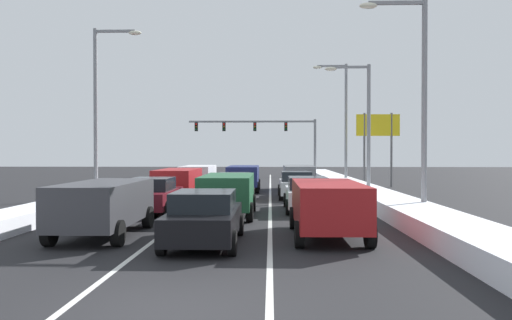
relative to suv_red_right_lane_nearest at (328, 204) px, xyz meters
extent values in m
plane|color=black|center=(-3.45, 11.68, -1.02)|extent=(122.41, 122.41, 0.00)
cube|color=silver|center=(-1.75, 16.39, -1.01)|extent=(0.14, 51.79, 0.01)
cube|color=silver|center=(-5.15, 16.39, -1.01)|extent=(0.14, 51.79, 0.01)
cube|color=white|center=(3.55, 16.39, -0.70)|extent=(2.03, 51.79, 0.64)
cube|color=white|center=(-10.45, 16.39, -0.72)|extent=(1.64, 51.79, 0.59)
cube|color=maroon|center=(0.00, 0.01, 0.03)|extent=(1.95, 4.90, 1.25)
cube|color=black|center=(0.00, -2.40, 0.30)|extent=(1.56, 0.06, 0.55)
cube|color=red|center=(-0.78, -2.39, -0.07)|extent=(0.20, 0.08, 0.28)
cube|color=red|center=(0.78, -2.39, -0.07)|extent=(0.20, 0.08, 0.28)
cylinder|color=black|center=(-0.96, 1.71, -0.65)|extent=(0.25, 0.74, 0.74)
cylinder|color=black|center=(0.95, 1.71, -0.65)|extent=(0.25, 0.74, 0.74)
cylinder|color=black|center=(-0.96, -1.69, -0.65)|extent=(0.25, 0.74, 0.74)
cylinder|color=black|center=(0.95, -1.69, -0.65)|extent=(0.25, 0.74, 0.74)
cube|color=silver|center=(-0.11, 6.92, -0.39)|extent=(1.82, 4.50, 0.70)
cube|color=black|center=(-0.11, 6.77, 0.22)|extent=(1.64, 2.20, 0.55)
cube|color=red|center=(-0.80, 4.72, -0.27)|extent=(0.24, 0.08, 0.14)
cube|color=red|center=(0.58, 4.72, -0.27)|extent=(0.24, 0.08, 0.14)
cylinder|color=black|center=(-1.00, 8.47, -0.69)|extent=(0.22, 0.66, 0.66)
cylinder|color=black|center=(0.78, 8.47, -0.69)|extent=(0.22, 0.66, 0.66)
cylinder|color=black|center=(-1.00, 5.37, -0.69)|extent=(0.22, 0.66, 0.66)
cylinder|color=black|center=(0.78, 5.37, -0.69)|extent=(0.22, 0.66, 0.66)
cube|color=#B7BABF|center=(-0.29, 13.23, -0.39)|extent=(1.82, 4.50, 0.70)
cube|color=black|center=(-0.29, 13.08, 0.22)|extent=(1.64, 2.20, 0.55)
cube|color=red|center=(-0.98, 11.03, -0.27)|extent=(0.24, 0.08, 0.14)
cube|color=red|center=(0.40, 11.03, -0.27)|extent=(0.24, 0.08, 0.14)
cylinder|color=black|center=(-1.18, 14.78, -0.69)|extent=(0.22, 0.66, 0.66)
cylinder|color=black|center=(0.60, 14.78, -0.69)|extent=(0.22, 0.66, 0.66)
cylinder|color=black|center=(-1.18, 11.68, -0.69)|extent=(0.22, 0.66, 0.66)
cylinder|color=black|center=(0.60, 11.68, -0.69)|extent=(0.22, 0.66, 0.66)
cube|color=slate|center=(0.17, 18.96, 0.03)|extent=(1.95, 4.90, 1.25)
cube|color=black|center=(0.17, 16.55, 0.30)|extent=(1.56, 0.06, 0.55)
cube|color=red|center=(-0.61, 16.56, -0.07)|extent=(0.20, 0.08, 0.28)
cube|color=red|center=(0.95, 16.56, -0.07)|extent=(0.20, 0.08, 0.28)
cylinder|color=black|center=(-0.79, 20.66, -0.65)|extent=(0.25, 0.74, 0.74)
cylinder|color=black|center=(1.12, 20.66, -0.65)|extent=(0.25, 0.74, 0.74)
cylinder|color=black|center=(-0.79, 17.26, -0.65)|extent=(0.25, 0.74, 0.74)
cylinder|color=black|center=(1.12, 17.26, -0.65)|extent=(0.25, 0.74, 0.74)
cube|color=black|center=(-3.59, -1.23, -0.39)|extent=(1.82, 4.50, 0.70)
cube|color=black|center=(-3.59, -1.38, 0.22)|extent=(1.64, 2.20, 0.55)
cube|color=red|center=(-4.28, -3.43, -0.27)|extent=(0.24, 0.08, 0.14)
cube|color=red|center=(-2.90, -3.43, -0.27)|extent=(0.24, 0.08, 0.14)
cylinder|color=black|center=(-4.48, 0.32, -0.69)|extent=(0.22, 0.66, 0.66)
cylinder|color=black|center=(-2.70, 0.32, -0.69)|extent=(0.22, 0.66, 0.66)
cylinder|color=black|center=(-4.48, -2.78, -0.69)|extent=(0.22, 0.66, 0.66)
cylinder|color=black|center=(-2.70, -2.78, -0.69)|extent=(0.22, 0.66, 0.66)
cube|color=#1E5633|center=(-3.47, 5.00, 0.03)|extent=(1.95, 4.90, 1.25)
cube|color=black|center=(-3.47, 2.59, 0.30)|extent=(1.56, 0.06, 0.55)
cube|color=red|center=(-4.25, 2.60, -0.07)|extent=(0.20, 0.08, 0.28)
cube|color=red|center=(-2.69, 2.60, -0.07)|extent=(0.20, 0.08, 0.28)
cylinder|color=black|center=(-4.42, 6.70, -0.65)|extent=(0.25, 0.74, 0.74)
cylinder|color=black|center=(-2.51, 6.70, -0.65)|extent=(0.25, 0.74, 0.74)
cylinder|color=black|center=(-4.42, 3.30, -0.65)|extent=(0.25, 0.74, 0.74)
cylinder|color=black|center=(-2.51, 3.30, -0.65)|extent=(0.25, 0.74, 0.74)
cube|color=#937F60|center=(-3.65, 11.11, -0.39)|extent=(1.82, 4.50, 0.70)
cube|color=black|center=(-3.65, 10.96, 0.22)|extent=(1.64, 2.20, 0.55)
cube|color=red|center=(-4.34, 8.91, -0.27)|extent=(0.24, 0.08, 0.14)
cube|color=red|center=(-2.96, 8.91, -0.27)|extent=(0.24, 0.08, 0.14)
cylinder|color=black|center=(-4.54, 12.66, -0.69)|extent=(0.22, 0.66, 0.66)
cylinder|color=black|center=(-2.76, 12.66, -0.69)|extent=(0.22, 0.66, 0.66)
cylinder|color=black|center=(-4.54, 9.56, -0.69)|extent=(0.22, 0.66, 0.66)
cylinder|color=black|center=(-2.76, 9.56, -0.69)|extent=(0.22, 0.66, 0.66)
cube|color=navy|center=(-3.53, 17.95, 0.03)|extent=(1.95, 4.90, 1.25)
cube|color=black|center=(-3.53, 15.54, 0.30)|extent=(1.56, 0.06, 0.55)
cube|color=red|center=(-4.31, 15.55, -0.07)|extent=(0.20, 0.08, 0.28)
cube|color=red|center=(-2.75, 15.55, -0.07)|extent=(0.20, 0.08, 0.28)
cylinder|color=black|center=(-4.49, 19.65, -0.65)|extent=(0.25, 0.74, 0.74)
cylinder|color=black|center=(-2.58, 19.65, -0.65)|extent=(0.25, 0.74, 0.74)
cylinder|color=black|center=(-4.49, 16.25, -0.65)|extent=(0.25, 0.74, 0.74)
cylinder|color=black|center=(-2.58, 16.25, -0.65)|extent=(0.25, 0.74, 0.74)
cube|color=#38383D|center=(-6.89, 0.06, 0.03)|extent=(1.95, 4.90, 1.25)
cube|color=black|center=(-6.89, -2.35, 0.30)|extent=(1.56, 0.06, 0.55)
cube|color=red|center=(-7.67, -2.34, -0.07)|extent=(0.20, 0.08, 0.28)
cube|color=red|center=(-6.11, -2.34, -0.07)|extent=(0.20, 0.08, 0.28)
cylinder|color=black|center=(-7.84, 1.76, -0.65)|extent=(0.25, 0.74, 0.74)
cylinder|color=black|center=(-5.93, 1.76, -0.65)|extent=(0.25, 0.74, 0.74)
cylinder|color=black|center=(-7.84, -1.64, -0.65)|extent=(0.25, 0.74, 0.74)
cylinder|color=black|center=(-5.93, -1.64, -0.65)|extent=(0.25, 0.74, 0.74)
cube|color=maroon|center=(-6.76, 5.96, -0.39)|extent=(1.82, 4.50, 0.70)
cube|color=black|center=(-6.76, 5.81, 0.22)|extent=(1.64, 2.20, 0.55)
cube|color=red|center=(-7.45, 3.76, -0.27)|extent=(0.24, 0.08, 0.14)
cube|color=red|center=(-6.07, 3.76, -0.27)|extent=(0.24, 0.08, 0.14)
cylinder|color=black|center=(-7.65, 7.51, -0.69)|extent=(0.22, 0.66, 0.66)
cylinder|color=black|center=(-5.87, 7.51, -0.69)|extent=(0.22, 0.66, 0.66)
cylinder|color=black|center=(-7.65, 4.41, -0.69)|extent=(0.22, 0.66, 0.66)
cylinder|color=black|center=(-5.87, 4.41, -0.69)|extent=(0.22, 0.66, 0.66)
cube|color=maroon|center=(-6.76, 11.85, 0.03)|extent=(1.95, 4.90, 1.25)
cube|color=black|center=(-6.76, 9.44, 0.30)|extent=(1.56, 0.06, 0.55)
cube|color=red|center=(-7.54, 9.45, -0.07)|extent=(0.20, 0.08, 0.28)
cube|color=red|center=(-5.98, 9.45, -0.07)|extent=(0.20, 0.08, 0.28)
cylinder|color=black|center=(-7.71, 13.55, -0.65)|extent=(0.25, 0.74, 0.74)
cylinder|color=black|center=(-5.80, 13.55, -0.65)|extent=(0.25, 0.74, 0.74)
cylinder|color=black|center=(-7.71, 10.15, -0.65)|extent=(0.25, 0.74, 0.74)
cylinder|color=black|center=(-5.80, 10.15, -0.65)|extent=(0.25, 0.74, 0.74)
cube|color=silver|center=(-6.63, 18.61, 0.03)|extent=(1.95, 4.90, 1.25)
cube|color=black|center=(-6.63, 16.20, 0.30)|extent=(1.56, 0.06, 0.55)
cube|color=red|center=(-7.41, 16.21, -0.07)|extent=(0.20, 0.08, 0.28)
cube|color=red|center=(-5.85, 16.21, -0.07)|extent=(0.20, 0.08, 0.28)
cylinder|color=black|center=(-7.59, 20.31, -0.65)|extent=(0.25, 0.74, 0.74)
cylinder|color=black|center=(-5.68, 20.31, -0.65)|extent=(0.25, 0.74, 0.74)
cylinder|color=black|center=(-7.59, 16.91, -0.65)|extent=(0.25, 0.74, 0.74)
cylinder|color=black|center=(-5.68, 16.91, -0.65)|extent=(0.25, 0.74, 0.74)
cylinder|color=slate|center=(3.15, 39.93, 2.08)|extent=(0.28, 0.28, 6.20)
cube|color=slate|center=(-3.78, 39.93, 4.93)|extent=(13.86, 0.20, 0.20)
cube|color=black|center=(-0.05, 39.93, 4.36)|extent=(0.34, 0.34, 0.95)
sphere|color=red|center=(-0.05, 39.74, 4.64)|extent=(0.22, 0.22, 0.22)
sphere|color=#593F0C|center=(-0.05, 39.74, 4.36)|extent=(0.22, 0.22, 0.22)
sphere|color=#0C3819|center=(-0.05, 39.74, 4.07)|extent=(0.22, 0.22, 0.22)
cube|color=black|center=(-3.45, 39.93, 4.36)|extent=(0.34, 0.34, 0.95)
sphere|color=red|center=(-3.45, 39.74, 4.64)|extent=(0.22, 0.22, 0.22)
sphere|color=#593F0C|center=(-3.45, 39.74, 4.36)|extent=(0.22, 0.22, 0.22)
sphere|color=#0C3819|center=(-3.45, 39.74, 4.07)|extent=(0.22, 0.22, 0.22)
cube|color=black|center=(-6.85, 39.93, 4.36)|extent=(0.34, 0.34, 0.95)
sphere|color=red|center=(-6.85, 39.74, 4.64)|extent=(0.22, 0.22, 0.22)
sphere|color=#593F0C|center=(-6.85, 39.74, 4.36)|extent=(0.22, 0.22, 0.22)
sphere|color=#0C3819|center=(-6.85, 39.74, 4.07)|extent=(0.22, 0.22, 0.22)
cube|color=black|center=(-9.91, 39.93, 4.36)|extent=(0.34, 0.34, 0.95)
sphere|color=red|center=(-9.91, 39.74, 4.64)|extent=(0.22, 0.22, 0.22)
sphere|color=#593F0C|center=(-9.91, 39.74, 4.36)|extent=(0.22, 0.22, 0.22)
sphere|color=#0C3819|center=(-9.91, 39.74, 4.07)|extent=(0.22, 0.22, 0.22)
cylinder|color=gray|center=(4.30, 4.62, 3.28)|extent=(0.22, 0.22, 8.60)
cube|color=gray|center=(3.20, 4.62, 7.43)|extent=(2.20, 0.14, 0.14)
ellipsoid|color=#EAE5C6|center=(2.10, 4.62, 7.33)|extent=(0.70, 0.36, 0.24)
cylinder|color=gray|center=(3.96, 14.03, 2.82)|extent=(0.22, 0.22, 7.68)
cube|color=gray|center=(2.86, 14.03, 6.51)|extent=(2.20, 0.14, 0.14)
ellipsoid|color=#EAE5C6|center=(1.76, 14.03, 6.41)|extent=(0.70, 0.36, 0.24)
cylinder|color=gray|center=(4.05, 23.45, 3.66)|extent=(0.22, 0.22, 9.35)
cube|color=gray|center=(2.95, 23.45, 8.18)|extent=(2.20, 0.14, 0.14)
ellipsoid|color=#EAE5C6|center=(1.85, 23.45, 8.08)|extent=(0.70, 0.36, 0.24)
cylinder|color=gray|center=(-11.35, 12.07, 3.67)|extent=(0.22, 0.22, 9.37)
cube|color=gray|center=(-10.25, 12.07, 8.20)|extent=(2.20, 0.14, 0.14)
ellipsoid|color=#EAE5C6|center=(-9.15, 12.07, 8.10)|extent=(0.70, 0.36, 0.24)
cylinder|color=#59595B|center=(5.22, 22.21, 1.73)|extent=(0.16, 0.16, 5.50)
cylinder|color=#59595B|center=(7.22, 22.21, 1.73)|extent=(0.16, 0.16, 5.50)
cube|color=yellow|center=(6.22, 22.21, 3.58)|extent=(3.20, 0.12, 1.60)
camera|label=1|loc=(-1.74, -15.32, 1.59)|focal=35.33mm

